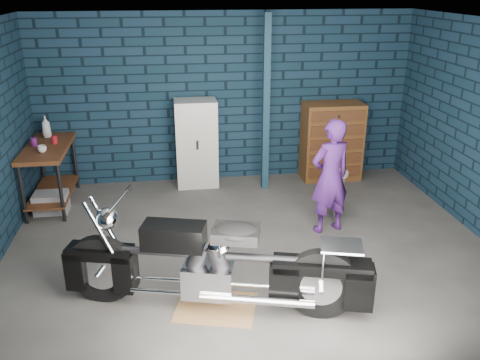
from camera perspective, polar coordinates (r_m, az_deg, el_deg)
The scene contains 15 objects.
ground at distance 6.40m, azimuth 1.14°, elevation -7.70°, with size 6.00×6.00×0.00m, color #54524E.
room_walls at distance 6.25m, azimuth 0.45°, elevation 10.28°, with size 6.02×5.01×2.71m.
support_post at distance 7.80m, azimuth 2.94°, elevation 8.39°, with size 0.10×0.10×2.70m, color #132C3B.
workbench at distance 7.93m, azimuth -20.47°, elevation 0.47°, with size 0.60×1.40×0.91m, color #59311A.
drip_mat at distance 5.36m, azimuth -2.73°, elevation -14.07°, with size 0.80×0.60×0.01m, color #966A41.
motorcycle at distance 5.05m, azimuth -2.85°, elevation -8.77°, with size 2.63×0.71×1.16m, color black, non-canonical shape.
person at distance 6.64m, azimuth 10.10°, elevation 0.38°, with size 0.56×0.37×1.53m, color #471C6C.
storage_bin at distance 7.78m, azimuth -20.43°, elevation -2.38°, with size 0.47×0.33×0.29m, color gray.
locker at distance 8.12m, azimuth -4.90°, elevation 4.10°, with size 0.65×0.47×1.40m, color beige.
tool_chest at distance 8.54m, azimuth 10.26°, elevation 4.29°, with size 0.96×0.53×1.28m, color brown.
shop_stool at distance 7.24m, azimuth 10.46°, elevation -1.53°, with size 0.36×0.36×0.66m, color #BFB290, non-canonical shape.
cup_a at distance 7.51m, azimuth -21.33°, elevation 3.27°, with size 0.12×0.12×0.10m, color #BFB290.
mug_purple at distance 7.84m, azimuth -22.15°, elevation 3.99°, with size 0.09×0.09×0.12m, color #661B6E.
mug_red at distance 7.85m, azimuth -20.12°, elevation 4.29°, with size 0.08×0.08×0.12m, color maroon.
bottle at distance 8.18m, azimuth -20.94°, elevation 5.62°, with size 0.13×0.13×0.33m, color gray.
Camera 1 is at (-0.91, -5.50, 3.13)m, focal length 38.00 mm.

